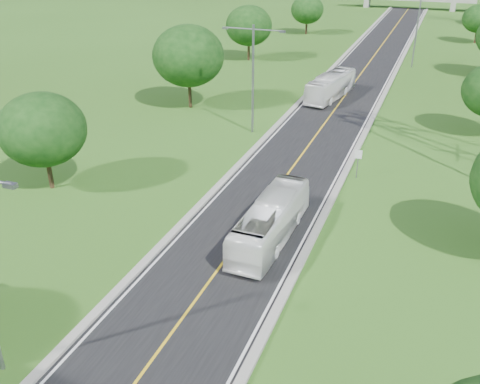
# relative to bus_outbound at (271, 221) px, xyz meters

# --- Properties ---
(ground) EXTENTS (260.00, 260.00, 0.00)m
(ground) POSITION_rel_bus_outbound_xyz_m (-1.78, 33.36, -1.40)
(ground) COLOR #2D5317
(ground) RESTS_ON ground
(road) EXTENTS (8.00, 150.00, 0.06)m
(road) POSITION_rel_bus_outbound_xyz_m (-1.78, 39.36, -1.37)
(road) COLOR black
(road) RESTS_ON ground
(curb_left) EXTENTS (0.50, 150.00, 0.22)m
(curb_left) POSITION_rel_bus_outbound_xyz_m (-6.03, 39.36, -1.29)
(curb_left) COLOR gray
(curb_left) RESTS_ON ground
(curb_right) EXTENTS (0.50, 150.00, 0.22)m
(curb_right) POSITION_rel_bus_outbound_xyz_m (2.47, 39.36, -1.29)
(curb_right) COLOR gray
(curb_right) RESTS_ON ground
(speed_limit_sign) EXTENTS (0.55, 0.09, 2.40)m
(speed_limit_sign) POSITION_rel_bus_outbound_xyz_m (3.42, 11.34, 0.20)
(speed_limit_sign) COLOR slate
(speed_limit_sign) RESTS_ON ground
(streetlight_mid_left) EXTENTS (5.90, 0.25, 10.00)m
(streetlight_mid_left) POSITION_rel_bus_outbound_xyz_m (-7.78, 18.36, 4.54)
(streetlight_mid_left) COLOR slate
(streetlight_mid_left) RESTS_ON ground
(streetlight_far_right) EXTENTS (5.90, 0.25, 10.00)m
(streetlight_far_right) POSITION_rel_bus_outbound_xyz_m (4.22, 51.36, 4.54)
(streetlight_far_right) COLOR slate
(streetlight_far_right) RESTS_ON ground
(tree_lb) EXTENTS (6.30, 6.30, 7.33)m
(tree_lb) POSITION_rel_bus_outbound_xyz_m (-17.78, 1.36, 3.24)
(tree_lb) COLOR black
(tree_lb) RESTS_ON ground
(tree_lc) EXTENTS (7.56, 7.56, 8.79)m
(tree_lc) POSITION_rel_bus_outbound_xyz_m (-16.78, 23.36, 4.17)
(tree_lc) COLOR black
(tree_lc) RESTS_ON ground
(tree_ld) EXTENTS (6.72, 6.72, 7.82)m
(tree_ld) POSITION_rel_bus_outbound_xyz_m (-18.78, 47.36, 3.55)
(tree_ld) COLOR black
(tree_ld) RESTS_ON ground
(tree_le) EXTENTS (5.88, 5.88, 6.84)m
(tree_le) POSITION_rel_bus_outbound_xyz_m (-16.28, 71.36, 2.93)
(tree_le) COLOR black
(tree_le) RESTS_ON ground
(tree_re) EXTENTS (5.46, 5.46, 6.35)m
(tree_re) POSITION_rel_bus_outbound_xyz_m (12.72, 73.36, 2.62)
(tree_re) COLOR black
(tree_re) RESTS_ON ground
(bus_outbound) EXTENTS (2.49, 9.70, 2.69)m
(bus_outbound) POSITION_rel_bus_outbound_xyz_m (0.00, 0.00, 0.00)
(bus_outbound) COLOR white
(bus_outbound) RESTS_ON road
(bus_inbound) EXTENTS (3.95, 10.38, 2.82)m
(bus_inbound) POSITION_rel_bus_outbound_xyz_m (-3.20, 32.05, 0.07)
(bus_inbound) COLOR white
(bus_inbound) RESTS_ON road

